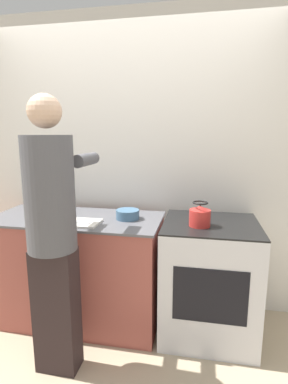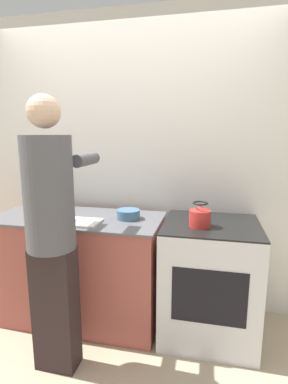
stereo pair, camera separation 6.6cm
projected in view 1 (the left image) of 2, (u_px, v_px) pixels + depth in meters
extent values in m
plane|color=tan|center=(111.00, 346.00, 2.24)|extent=(12.00, 12.00, 0.00)
cube|color=silver|center=(132.00, 163.00, 2.71)|extent=(8.00, 0.05, 2.60)
cube|color=#9E4C42|center=(78.00, 269.00, 2.53)|extent=(1.37, 0.63, 0.88)
cube|color=#56565B|center=(76.00, 218.00, 2.44)|extent=(1.40, 0.65, 0.02)
cube|color=silver|center=(209.00, 279.00, 2.35)|extent=(0.71, 0.68, 0.89)
cube|color=black|center=(211.00, 224.00, 2.26)|extent=(0.71, 0.68, 0.01)
cube|color=black|center=(210.00, 296.00, 2.02)|extent=(0.50, 0.01, 0.39)
cube|color=black|center=(57.00, 310.00, 1.97)|extent=(0.27, 0.17, 0.85)
cylinder|color=#4C4C51|center=(50.00, 194.00, 1.82)|extent=(0.31, 0.31, 0.71)
sphere|color=#D1A889|center=(44.00, 111.00, 1.72)|extent=(0.20, 0.20, 0.20)
cylinder|color=#4C4C51|center=(51.00, 159.00, 2.08)|extent=(0.09, 0.30, 0.09)
cylinder|color=#4C4C51|center=(86.00, 160.00, 2.03)|extent=(0.09, 0.30, 0.09)
cube|color=silver|center=(78.00, 223.00, 2.26)|extent=(0.33, 0.22, 0.02)
cube|color=silver|center=(82.00, 222.00, 2.22)|extent=(0.13, 0.06, 0.01)
cube|color=black|center=(71.00, 221.00, 2.26)|extent=(0.08, 0.04, 0.01)
cylinder|color=red|center=(200.00, 218.00, 2.17)|extent=(0.15, 0.15, 0.12)
cone|color=red|center=(200.00, 208.00, 2.16)|extent=(0.12, 0.12, 0.03)
sphere|color=black|center=(200.00, 204.00, 2.15)|extent=(0.02, 0.02, 0.02)
torus|color=black|center=(200.00, 203.00, 2.15)|extent=(0.11, 0.11, 0.01)
cylinder|color=#426684|center=(128.00, 214.00, 2.38)|extent=(0.19, 0.19, 0.07)
cylinder|color=#4C4C51|center=(40.00, 203.00, 2.63)|extent=(0.14, 0.14, 0.14)
cylinder|color=#28231E|center=(39.00, 195.00, 2.61)|extent=(0.15, 0.15, 0.01)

